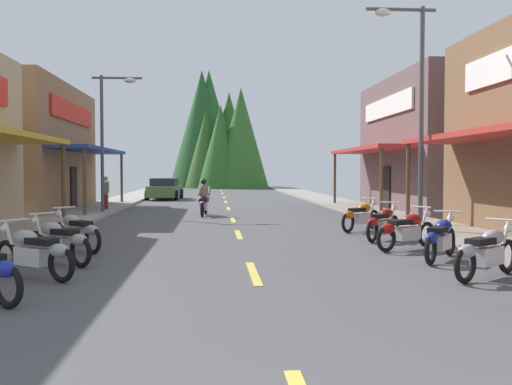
% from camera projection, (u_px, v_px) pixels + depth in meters
% --- Properties ---
extents(ground, '(10.28, 75.39, 0.10)m').
position_uv_depth(ground, '(231.00, 215.00, 24.87)').
color(ground, '#4C4C4F').
extents(sidewalk_left, '(2.41, 75.39, 0.12)m').
position_uv_depth(sidewalk_left, '(83.00, 214.00, 24.40)').
color(sidewalk_left, '#9E9991').
rests_on(sidewalk_left, ground).
extents(sidewalk_right, '(2.41, 75.39, 0.12)m').
position_uv_depth(sidewalk_right, '(373.00, 212.00, 25.34)').
color(sidewalk_right, gray).
rests_on(sidewalk_right, ground).
extents(centerline_dashes, '(0.16, 51.23, 0.01)m').
position_uv_depth(centerline_dashes, '(228.00, 209.00, 28.44)').
color(centerline_dashes, '#E0C64C').
rests_on(centerline_dashes, ground).
extents(storefront_left_far, '(8.51, 10.81, 6.01)m').
position_uv_depth(storefront_left_far, '(2.00, 148.00, 27.28)').
color(storefront_left_far, olive).
rests_on(storefront_left_far, ground).
extents(storefront_right_far, '(10.16, 10.17, 6.32)m').
position_uv_depth(storefront_right_far, '(472.00, 145.00, 27.44)').
color(storefront_right_far, brown).
rests_on(storefront_right_far, ground).
extents(streetlamp_left, '(2.13, 0.30, 6.00)m').
position_uv_depth(streetlamp_left, '(110.00, 124.00, 24.58)').
color(streetlamp_left, '#474C51').
rests_on(streetlamp_left, ground).
extents(streetlamp_right, '(2.13, 0.30, 6.84)m').
position_uv_depth(streetlamp_right, '(412.00, 88.00, 17.16)').
color(streetlamp_right, '#474C51').
rests_on(streetlamp_right, ground).
extents(motorcycle_parked_right_1, '(1.79, 1.34, 1.04)m').
position_uv_depth(motorcycle_parked_right_1, '(487.00, 251.00, 10.10)').
color(motorcycle_parked_right_1, black).
rests_on(motorcycle_parked_right_1, ground).
extents(motorcycle_parked_right_2, '(1.38, 1.76, 1.04)m').
position_uv_depth(motorcycle_parked_right_2, '(441.00, 238.00, 12.08)').
color(motorcycle_parked_right_2, black).
rests_on(motorcycle_parked_right_2, ground).
extents(motorcycle_parked_right_3, '(1.87, 1.22, 1.04)m').
position_uv_depth(motorcycle_parked_right_3, '(406.00, 230.00, 13.75)').
color(motorcycle_parked_right_3, black).
rests_on(motorcycle_parked_right_3, ground).
extents(motorcycle_parked_right_4, '(1.44, 1.71, 1.04)m').
position_uv_depth(motorcycle_parked_right_4, '(383.00, 222.00, 15.65)').
color(motorcycle_parked_right_4, black).
rests_on(motorcycle_parked_right_4, ground).
extents(motorcycle_parked_right_5, '(1.63, 1.53, 1.04)m').
position_uv_depth(motorcycle_parked_right_5, '(361.00, 216.00, 17.99)').
color(motorcycle_parked_right_5, black).
rests_on(motorcycle_parked_right_5, ground).
extents(motorcycle_parked_left_1, '(1.80, 1.32, 1.04)m').
position_uv_depth(motorcycle_parked_left_1, '(34.00, 251.00, 10.08)').
color(motorcycle_parked_left_1, black).
rests_on(motorcycle_parked_left_1, ground).
extents(motorcycle_parked_left_2, '(1.70, 1.46, 1.04)m').
position_uv_depth(motorcycle_parked_left_2, '(58.00, 241.00, 11.62)').
color(motorcycle_parked_left_2, black).
rests_on(motorcycle_parked_left_2, ground).
extents(motorcycle_parked_left_3, '(1.54, 1.62, 1.04)m').
position_uv_depth(motorcycle_parked_left_3, '(76.00, 231.00, 13.49)').
color(motorcycle_parked_left_3, black).
rests_on(motorcycle_parked_left_3, ground).
extents(rider_cruising_lead, '(0.61, 2.14, 1.57)m').
position_uv_depth(rider_cruising_lead, '(204.00, 200.00, 23.95)').
color(rider_cruising_lead, black).
rests_on(rider_cruising_lead, ground).
extents(pedestrian_by_shop, '(0.43, 0.47, 1.64)m').
position_uv_depth(pedestrian_by_shop, '(106.00, 191.00, 26.29)').
color(pedestrian_by_shop, maroon).
rests_on(pedestrian_by_shop, ground).
extents(parked_car_curbside, '(2.26, 4.39, 1.40)m').
position_uv_depth(parked_car_curbside, '(165.00, 189.00, 37.45)').
color(parked_car_curbside, '#4C723F').
rests_on(parked_car_curbside, ground).
extents(treeline_backdrop, '(10.89, 11.60, 13.35)m').
position_uv_depth(treeline_backdrop, '(215.00, 134.00, 63.45)').
color(treeline_backdrop, '#2E5823').
rests_on(treeline_backdrop, ground).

